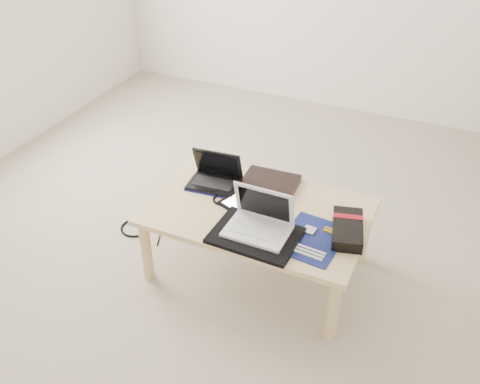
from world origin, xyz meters
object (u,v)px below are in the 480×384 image
at_px(netbook, 215,177).
at_px(gpu_box, 347,229).
at_px(coffee_table, 258,217).
at_px(white_laptop, 260,222).

relative_size(netbook, gpu_box, 0.93).
relative_size(coffee_table, white_laptop, 3.66).
height_order(coffee_table, netbook, netbook).
distance_m(coffee_table, gpu_box, 0.47).
bearing_deg(white_laptop, gpu_box, 22.05).
relative_size(coffee_table, netbook, 3.86).
xyz_separation_m(white_laptop, gpu_box, (0.39, 0.16, -0.03)).
height_order(netbook, white_laptop, white_laptop).
relative_size(coffee_table, gpu_box, 3.58).
bearing_deg(gpu_box, netbook, 170.21).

